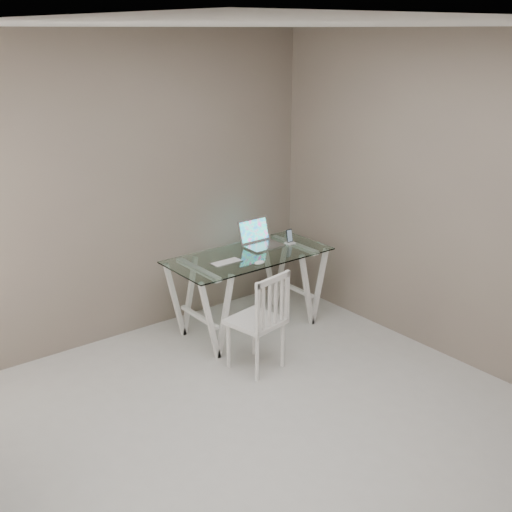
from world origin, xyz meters
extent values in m
plane|color=#B0AEA9|center=(0.00, 0.00, 0.00)|extent=(4.50, 4.50, 0.00)
cube|color=white|center=(0.00, 0.00, 2.70)|extent=(4.00, 4.50, 0.02)
cube|color=#73665A|center=(0.00, 2.25, 1.35)|extent=(4.00, 0.02, 2.70)
cube|color=#73665A|center=(2.00, 0.00, 1.35)|extent=(0.02, 4.50, 2.70)
cube|color=silver|center=(0.95, 1.60, 0.74)|extent=(1.50, 0.70, 0.01)
cube|color=silver|center=(0.40, 1.60, 0.36)|extent=(0.24, 0.62, 0.72)
cube|color=silver|center=(1.50, 1.60, 0.36)|extent=(0.24, 0.62, 0.72)
cube|color=silver|center=(0.56, 0.99, 0.42)|extent=(0.46, 0.46, 0.04)
cylinder|color=silver|center=(0.43, 0.81, 0.20)|extent=(0.03, 0.03, 0.40)
cylinder|color=silver|center=(0.74, 0.87, 0.20)|extent=(0.03, 0.03, 0.40)
cylinder|color=silver|center=(0.37, 1.12, 0.20)|extent=(0.03, 0.03, 0.40)
cylinder|color=silver|center=(0.69, 1.18, 0.20)|extent=(0.03, 0.03, 0.40)
cube|color=silver|center=(0.59, 0.81, 0.64)|extent=(0.39, 0.10, 0.44)
cube|color=silver|center=(1.20, 1.70, 0.75)|extent=(0.34, 0.24, 0.02)
cube|color=#19D899|center=(1.20, 1.85, 0.87)|extent=(0.34, 0.07, 0.22)
cube|color=silver|center=(0.67, 1.56, 0.75)|extent=(0.28, 0.12, 0.01)
ellipsoid|color=white|center=(0.87, 1.34, 0.76)|extent=(0.10, 0.06, 0.03)
cube|color=white|center=(1.45, 1.61, 0.75)|extent=(0.08, 0.08, 0.02)
cube|color=black|center=(1.45, 1.62, 0.83)|extent=(0.06, 0.03, 0.13)
camera|label=1|loc=(-2.38, -2.77, 2.68)|focal=45.00mm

